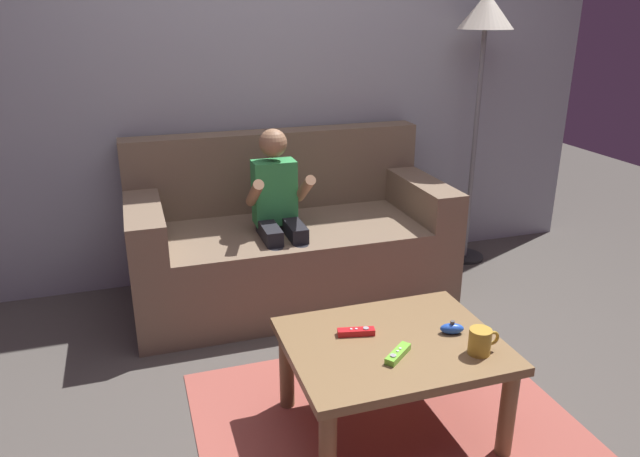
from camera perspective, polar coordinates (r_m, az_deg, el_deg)
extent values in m
plane|color=#4C4742|center=(2.49, 3.46, -18.08)|extent=(8.53, 8.53, 0.00)
cube|color=#999EA8|center=(3.50, -5.95, 15.39)|extent=(4.27, 0.05, 2.50)
cube|color=#75604C|center=(3.34, -2.78, -3.09)|extent=(1.70, 0.80, 0.44)
cube|color=#75604C|center=(3.49, -4.29, 5.62)|extent=(1.70, 0.16, 0.45)
cube|color=#75604C|center=(3.13, -16.43, 0.65)|extent=(0.18, 0.80, 0.20)
cube|color=#75604C|center=(3.49, 9.27, 3.25)|extent=(0.18, 0.80, 0.20)
cylinder|color=black|center=(3.03, -4.11, -5.70)|extent=(0.07, 0.07, 0.44)
cylinder|color=black|center=(3.06, -1.74, -5.38)|extent=(0.07, 0.07, 0.44)
cube|color=black|center=(3.05, -4.85, -0.36)|extent=(0.08, 0.27, 0.08)
cube|color=black|center=(3.08, -2.51, -0.10)|extent=(0.08, 0.27, 0.08)
cube|color=#33934C|center=(3.14, -4.37, 3.48)|extent=(0.22, 0.13, 0.34)
cylinder|color=#936B4C|center=(2.99, -6.24, 3.35)|extent=(0.05, 0.24, 0.19)
cylinder|color=#936B4C|center=(3.05, -1.47, 3.81)|extent=(0.05, 0.24, 0.19)
sphere|color=#936B4C|center=(3.08, -4.50, 8.12)|extent=(0.14, 0.14, 0.14)
cube|color=brown|center=(2.27, 6.94, -10.96)|extent=(0.78, 0.62, 0.04)
cylinder|color=brown|center=(2.09, 0.74, -20.68)|extent=(0.06, 0.06, 0.35)
cylinder|color=brown|center=(2.35, 17.41, -16.43)|extent=(0.06, 0.06, 0.35)
cylinder|color=brown|center=(2.48, -3.19, -13.15)|extent=(0.06, 0.06, 0.35)
cylinder|color=brown|center=(2.71, 11.13, -10.47)|extent=(0.06, 0.06, 0.35)
cube|color=#9E4C42|center=(2.48, 6.57, -18.24)|extent=(1.46, 1.20, 0.01)
cube|color=#72C638|center=(2.16, 7.43, -11.76)|extent=(0.13, 0.12, 0.02)
cylinder|color=#99999E|center=(2.13, 6.99, -11.91)|extent=(0.02, 0.02, 0.00)
cylinder|color=silver|center=(2.16, 7.41, -11.50)|extent=(0.01, 0.01, 0.00)
cylinder|color=silver|center=(2.17, 7.65, -11.24)|extent=(0.01, 0.01, 0.00)
ellipsoid|color=blue|center=(2.34, 12.45, -9.29)|extent=(0.10, 0.07, 0.04)
cylinder|color=#4C4C51|center=(2.32, 12.50, -8.73)|extent=(0.02, 0.02, 0.01)
cube|color=red|center=(2.28, 3.43, -9.81)|extent=(0.14, 0.06, 0.02)
cylinder|color=#99999E|center=(2.28, 4.40, -9.44)|extent=(0.02, 0.02, 0.00)
cylinder|color=silver|center=(2.27, 3.52, -9.51)|extent=(0.01, 0.01, 0.00)
cylinder|color=silver|center=(2.27, 2.99, -9.54)|extent=(0.01, 0.01, 0.00)
cylinder|color=#B78C2D|center=(2.22, 14.97, -10.35)|extent=(0.08, 0.08, 0.09)
torus|color=#B78C2D|center=(2.25, 16.07, -9.99)|extent=(0.06, 0.01, 0.06)
cylinder|color=black|center=(4.04, 13.57, -2.58)|extent=(0.24, 0.24, 0.02)
cylinder|color=slate|center=(3.83, 14.44, 7.30)|extent=(0.03, 0.03, 1.41)
cone|color=beige|center=(3.74, 15.58, 19.36)|extent=(0.32, 0.32, 0.20)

